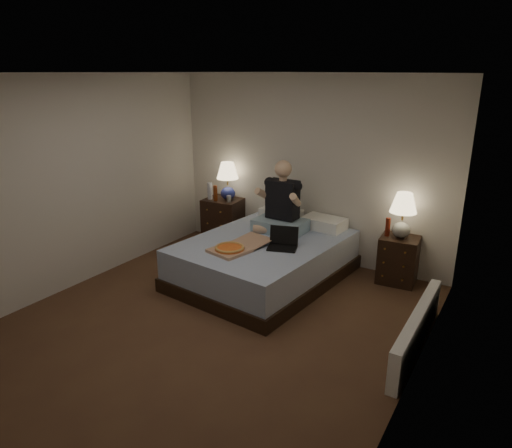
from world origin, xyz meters
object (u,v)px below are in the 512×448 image
Objects in this scene: pizza_box at (230,249)px; radiator at (417,330)px; beer_bottle_right at (388,227)px; nightstand_left at (224,221)px; water_bottle at (210,191)px; nightstand_right at (398,260)px; person at (281,197)px; lamp_right at (403,215)px; bed at (264,259)px; beer_bottle_left at (215,193)px; soda_can at (229,199)px; lamp_left at (228,181)px; laptop at (282,239)px.

radiator is (2.16, -0.04, -0.37)m from pizza_box.
beer_bottle_right is 0.30× the size of pizza_box.
nightstand_left is 2.83× the size of water_bottle.
water_bottle is at bearing -148.68° from nightstand_left.
beer_bottle_right is 1.97m from pizza_box.
nightstand_right is 2.37× the size of water_bottle.
lamp_right is at bearing 16.39° from person.
bed is 1.49m from beer_bottle_left.
radiator is at bearing -22.90° from soda_can.
soda_can is (0.18, -0.12, 0.40)m from nightstand_left.
bed is at bearing 163.54° from radiator.
bed is 3.77× the size of lamp_left.
soda_can is at bearing 165.13° from person.
soda_can is 1.58m from laptop.
person reaches higher than soda_can.
beer_bottle_left is (-1.22, 0.64, 0.56)m from bed.
lamp_right is at bearing 34.60° from bed.
person reaches higher than beer_bottle_left.
beer_bottle_left is at bearing 169.43° from person.
beer_bottle_right is 1.34m from laptop.
radiator is at bearing -20.95° from beer_bottle_left.
person is at bearing -169.03° from nightstand_right.
laptop is at bearing -144.55° from nightstand_right.
soda_can is at bearing -50.43° from lamp_left.
radiator is at bearing -72.86° from nightstand_right.
pizza_box reaches higher than bed.
person is at bearing -24.17° from nightstand_left.
beer_bottle_left is 0.68× the size of laptop.
laptop is at bearing 165.08° from radiator.
nightstand_left is 3.07× the size of beer_bottle_left.
nightstand_right is at bearing 111.75° from radiator.
lamp_right is 0.35× the size of radiator.
lamp_right reaches higher than beer_bottle_left.
pizza_box is (1.04, -1.35, 0.21)m from nightstand_left.
pizza_box is at bearing -97.95° from person.
nightstand_right is at bearing 52.78° from pizza_box.
water_bottle is (-0.24, -0.13, -0.16)m from lamp_left.
water_bottle is 0.33× the size of pizza_box.
nightstand_right is 1.06× the size of lamp_left.
water_bottle is at bearing -177.87° from beer_bottle_right.
lamp_right is 0.23m from beer_bottle_right.
lamp_left is 1.65× the size of laptop.
water_bottle is 3.65m from radiator.
water_bottle is 1.39m from person.
lamp_right reaches higher than beer_bottle_right.
bed is at bearing -90.45° from person.
lamp_left is 3.52m from radiator.
bed is at bearing -27.82° from beer_bottle_left.
lamp_left reaches higher than pizza_box.
nightstand_right is (2.65, 0.01, -0.06)m from nightstand_left.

